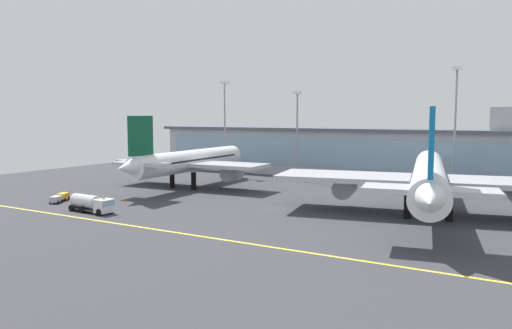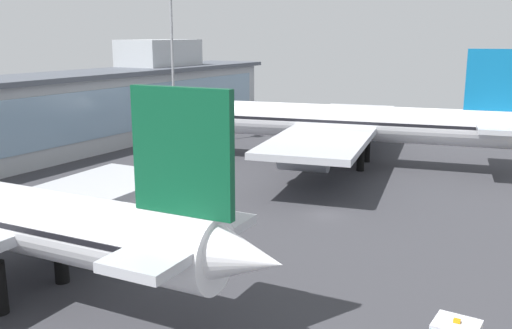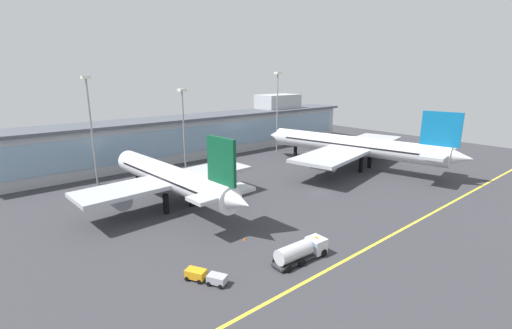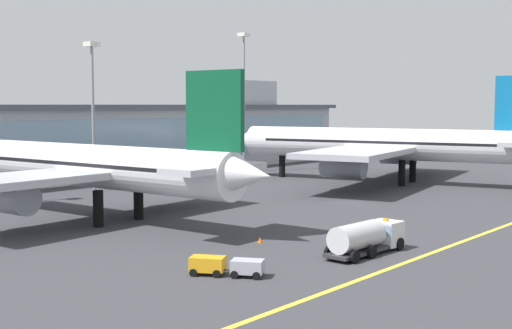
% 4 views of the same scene
% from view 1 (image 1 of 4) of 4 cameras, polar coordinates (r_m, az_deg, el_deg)
% --- Properties ---
extents(ground_plane, '(180.00, 180.00, 0.00)m').
position_cam_1_polar(ground_plane, '(86.47, 2.25, -5.19)').
color(ground_plane, '#38383D').
extents(taxiway_centreline_stripe, '(144.00, 0.50, 0.01)m').
position_cam_1_polar(taxiway_centreline_stripe, '(68.32, -6.60, -8.14)').
color(taxiway_centreline_stripe, yellow).
rests_on(taxiway_centreline_stripe, ground).
extents(terminal_building, '(125.25, 14.00, 18.12)m').
position_cam_1_polar(terminal_building, '(131.45, 13.42, 1.43)').
color(terminal_building, '#ADB2B7').
rests_on(terminal_building, ground).
extents(airliner_near_left, '(36.54, 46.19, 16.19)m').
position_cam_1_polar(airliner_near_left, '(113.17, -7.63, 0.35)').
color(airliner_near_left, black).
rests_on(airliner_near_left, ground).
extents(airliner_near_right, '(50.77, 57.82, 17.27)m').
position_cam_1_polar(airliner_near_right, '(84.83, 19.23, -1.41)').
color(airliner_near_right, black).
rests_on(airliner_near_right, ground).
extents(fuel_tanker_truck, '(9.14, 3.24, 2.90)m').
position_cam_1_polar(fuel_tanker_truck, '(88.14, -18.28, -4.27)').
color(fuel_tanker_truck, black).
rests_on(fuel_tanker_truck, ground).
extents(baggage_tug_near, '(4.07, 5.64, 1.40)m').
position_cam_1_polar(baggage_tug_near, '(101.25, -21.58, -3.54)').
color(baggage_tug_near, black).
rests_on(baggage_tug_near, ground).
extents(apron_light_mast_west, '(1.80, 1.80, 26.52)m').
position_cam_1_polar(apron_light_mast_west, '(114.47, 21.92, 5.64)').
color(apron_light_mast_west, gray).
rests_on(apron_light_mast_west, ground).
extents(apron_light_mast_centre, '(1.80, 1.80, 22.17)m').
position_cam_1_polar(apron_light_mast_centre, '(123.63, 4.75, 4.88)').
color(apron_light_mast_centre, gray).
rests_on(apron_light_mast_centre, ground).
extents(apron_light_mast_east, '(1.80, 1.80, 25.55)m').
position_cam_1_polar(apron_light_mast_east, '(136.71, -3.61, 5.74)').
color(apron_light_mast_east, gray).
rests_on(apron_light_mast_east, ground).
extents(safety_cone, '(0.45, 0.45, 0.56)m').
position_cam_1_polar(safety_cone, '(96.84, -14.68, -4.03)').
color(safety_cone, orange).
rests_on(safety_cone, ground).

